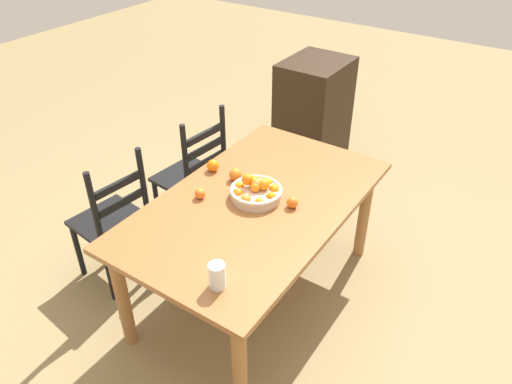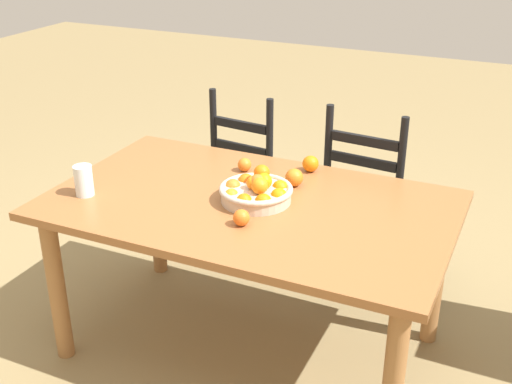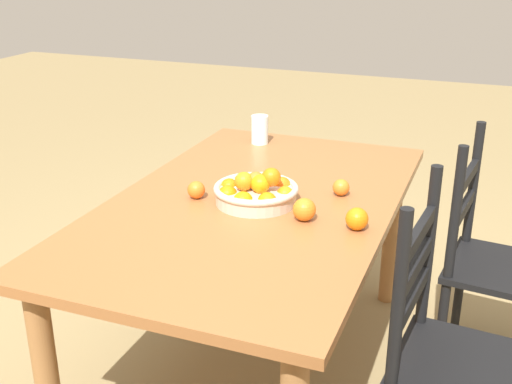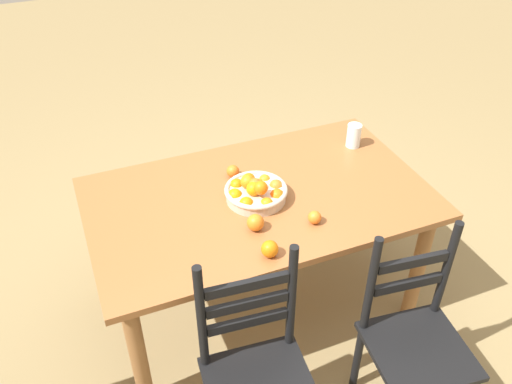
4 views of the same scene
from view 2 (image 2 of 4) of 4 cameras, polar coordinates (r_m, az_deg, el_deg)
ground_plane at (r=3.02m, az=-0.52°, el=-13.29°), size 12.00×12.00×0.00m
dining_table at (r=2.68m, az=-0.57°, el=-2.68°), size 1.62×0.97×0.72m
chair_near_window at (r=3.29m, az=9.86°, el=-1.00°), size 0.45×0.45×0.97m
chair_by_cabinet at (r=3.57m, az=-0.17°, el=1.29°), size 0.44×0.44×0.94m
fruit_bowl at (r=2.62m, az=0.04°, el=0.08°), size 0.30×0.30×0.14m
orange_loose_0 at (r=2.44m, az=-1.29°, el=-2.26°), size 0.06×0.06×0.06m
orange_loose_1 at (r=2.76m, az=3.36°, el=1.28°), size 0.08×0.08×0.08m
orange_loose_2 at (r=2.91m, az=4.79°, el=2.48°), size 0.07×0.07×0.07m
orange_loose_3 at (r=2.91m, az=-1.01°, el=2.41°), size 0.06×0.06×0.06m
drinking_glass at (r=2.76m, az=-14.83°, el=0.97°), size 0.08×0.08×0.13m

